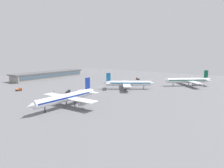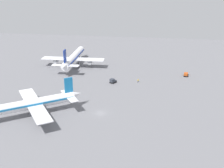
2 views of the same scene
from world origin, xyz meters
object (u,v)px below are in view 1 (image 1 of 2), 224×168
(airplane_taxiing, at_px, (67,97))
(ground_crew_worker, at_px, (54,91))
(airplane_at_gate, at_px, (128,83))
(pushback_tractor, at_px, (19,89))
(baggage_tug, at_px, (68,91))
(fuel_truck, at_px, (138,78))
(airplane_distant, at_px, (188,80))

(airplane_taxiing, height_order, ground_crew_worker, airplane_taxiing)
(ground_crew_worker, bearing_deg, airplane_at_gate, -8.49)
(airplane_at_gate, height_order, airplane_taxiing, airplane_taxiing)
(airplane_taxiing, height_order, pushback_tractor, airplane_taxiing)
(baggage_tug, xyz_separation_m, pushback_tractor, (16.13, -36.35, -0.19))
(fuel_truck, distance_m, baggage_tug, 91.12)
(airplane_at_gate, xyz_separation_m, ground_crew_worker, (41.30, -37.40, -3.71))
(airplane_at_gate, distance_m, fuel_truck, 56.58)
(airplane_distant, relative_size, fuel_truck, 5.84)
(airplane_taxiing, relative_size, fuel_truck, 7.55)
(airplane_distant, relative_size, baggage_tug, 9.31)
(airplane_at_gate, xyz_separation_m, airplane_distant, (-43.57, 33.43, 0.21))
(airplane_at_gate, bearing_deg, airplane_distant, 16.72)
(airplane_taxiing, height_order, fuel_truck, airplane_taxiing)
(airplane_at_gate, height_order, ground_crew_worker, airplane_at_gate)
(airplane_at_gate, height_order, fuel_truck, airplane_at_gate)
(ground_crew_worker, bearing_deg, fuel_truck, 23.40)
(fuel_truck, bearing_deg, baggage_tug, 128.46)
(baggage_tug, bearing_deg, fuel_truck, 29.99)
(airplane_at_gate, bearing_deg, ground_crew_worker, -167.95)
(fuel_truck, relative_size, ground_crew_worker, 3.58)
(airplane_distant, distance_m, ground_crew_worker, 110.61)
(airplane_distant, xyz_separation_m, pushback_tractor, (98.01, -94.99, -3.80))
(airplane_taxiing, xyz_separation_m, airplane_distant, (-106.32, 31.97, -0.22))
(pushback_tractor, bearing_deg, airplane_taxiing, -88.87)
(airplane_taxiing, distance_m, pushback_tractor, 63.70)
(airplane_at_gate, height_order, baggage_tug, airplane_at_gate)
(baggage_tug, distance_m, pushback_tractor, 39.77)
(airplane_distant, distance_m, pushback_tractor, 136.54)
(airplane_at_gate, distance_m, pushback_tractor, 82.26)
(pushback_tractor, relative_size, ground_crew_worker, 2.78)
(airplane_distant, bearing_deg, fuel_truck, -51.79)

